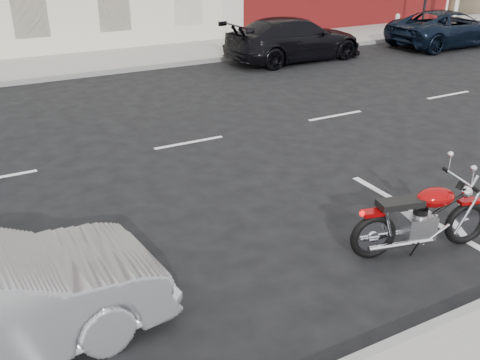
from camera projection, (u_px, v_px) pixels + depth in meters
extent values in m
plane|color=black|center=(267.00, 128.00, 12.57)|extent=(120.00, 120.00, 0.00)
cube|color=gray|center=(3.00, 84.00, 15.97)|extent=(80.00, 0.12, 0.16)
cylinder|color=beige|center=(397.00, 23.00, 24.35)|extent=(0.20, 0.20, 0.60)
sphere|color=beige|center=(398.00, 16.00, 24.21)|extent=(0.20, 0.20, 0.20)
torus|color=black|center=(422.00, 230.00, 7.60)|extent=(0.69, 0.27, 0.69)
cube|color=#890506|center=(423.00, 207.00, 7.43)|extent=(0.34, 0.23, 0.06)
cube|color=gray|center=(465.00, 220.00, 7.74)|extent=(0.49, 0.40, 0.35)
cube|color=black|center=(449.00, 198.00, 7.49)|extent=(0.68, 0.41, 0.09)
cylinder|color=silver|center=(449.00, 238.00, 7.60)|extent=(0.96, 0.31, 0.08)
cylinder|color=silver|center=(437.00, 228.00, 7.85)|extent=(0.96, 0.31, 0.08)
imported|color=black|center=(448.00, 28.00, 21.43)|extent=(5.11, 2.39, 1.42)
imported|color=black|center=(294.00, 39.00, 18.98)|extent=(5.32, 2.38, 1.51)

